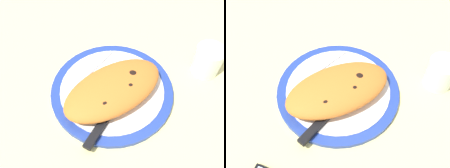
# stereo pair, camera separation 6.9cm
# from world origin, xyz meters

# --- Properties ---
(ground_plane) EXTENTS (1.50, 1.50, 0.03)m
(ground_plane) POSITION_xyz_m (0.00, 0.00, -0.01)
(ground_plane) COLOR #E5D684
(plate) EXTENTS (0.32, 0.32, 0.02)m
(plate) POSITION_xyz_m (0.00, 0.00, 0.01)
(plate) COLOR #233D99
(plate) RESTS_ON ground_plane
(calzone) EXTENTS (0.29, 0.18, 0.05)m
(calzone) POSITION_xyz_m (0.01, 0.02, 0.04)
(calzone) COLOR orange
(calzone) RESTS_ON plate
(fork) EXTENTS (0.16, 0.05, 0.00)m
(fork) POSITION_xyz_m (0.01, -0.08, 0.02)
(fork) COLOR silver
(fork) RESTS_ON plate
(knife) EXTENTS (0.22, 0.09, 0.01)m
(knife) POSITION_xyz_m (0.08, 0.06, 0.02)
(knife) COLOR silver
(knife) RESTS_ON plate
(water_glass) EXTENTS (0.08, 0.08, 0.08)m
(water_glass) POSITION_xyz_m (-0.25, 0.11, 0.04)
(water_glass) COLOR silver
(water_glass) RESTS_ON ground_plane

